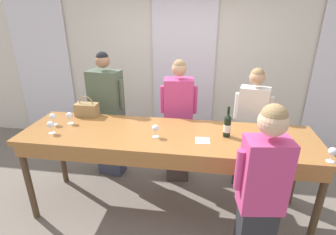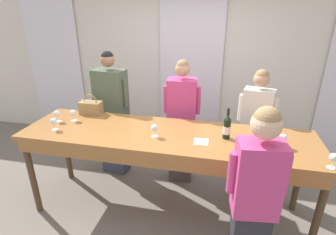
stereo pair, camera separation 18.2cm
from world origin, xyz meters
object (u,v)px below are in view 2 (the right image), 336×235
object	(u,v)px
wine_bottle	(227,127)
wine_glass_front_right	(154,128)
wine_glass_center_right	(283,138)
host_pouring	(254,200)
handbag	(91,107)
guest_olive_jacket	(112,115)
tasting_bar	(166,142)
wine_glass_front_left	(73,113)
wine_glass_center_mid	(54,122)
guest_cream_sweater	(254,131)
wine_glass_center_left	(334,158)
wine_glass_front_mid	(57,114)
guest_pink_top	(181,123)

from	to	relation	value
wine_bottle	wine_glass_front_right	bearing A→B (deg)	-170.36
wine_glass_center_right	host_pouring	size ratio (longest dim) A/B	0.08
handbag	guest_olive_jacket	bearing A→B (deg)	67.54
tasting_bar	wine_glass_center_right	world-z (taller)	wine_glass_center_right
tasting_bar	guest_olive_jacket	xyz separation A→B (m)	(-0.93, 0.70, -0.05)
wine_glass_front_left	wine_glass_center_mid	bearing A→B (deg)	-104.96
wine_glass_center_right	guest_cream_sweater	xyz separation A→B (m)	(-0.17, 0.73, -0.28)
handbag	guest_cream_sweater	bearing A→B (deg)	8.91
wine_glass_front_left	handbag	bearing A→B (deg)	70.46
wine_glass_front_left	guest_olive_jacket	distance (m)	0.66
tasting_bar	wine_glass_front_left	bearing A→B (deg)	174.08
wine_glass_center_left	host_pouring	distance (m)	0.78
handbag	wine_glass_center_right	size ratio (longest dim) A/B	1.98
tasting_bar	wine_glass_front_right	distance (m)	0.23
wine_glass_front_left	wine_glass_center_left	world-z (taller)	same
guest_cream_sweater	host_pouring	xyz separation A→B (m)	(-0.12, -1.39, 0.03)
wine_glass_front_left	wine_glass_front_mid	world-z (taller)	same
wine_glass_front_mid	host_pouring	size ratio (longest dim) A/B	0.08
host_pouring	wine_glass_center_mid	bearing A→B (deg)	165.56
guest_olive_jacket	guest_cream_sweater	bearing A→B (deg)	0.00
wine_bottle	wine_glass_center_mid	world-z (taller)	wine_bottle
guest_pink_top	host_pouring	distance (m)	1.62
handbag	host_pouring	size ratio (longest dim) A/B	0.16
tasting_bar	wine_bottle	bearing A→B (deg)	4.64
wine_glass_front_mid	guest_cream_sweater	world-z (taller)	guest_cream_sweater
tasting_bar	guest_olive_jacket	distance (m)	1.16
wine_bottle	wine_glass_center_right	size ratio (longest dim) A/B	2.38
handbag	wine_glass_front_mid	size ratio (longest dim) A/B	1.98
wine_glass_center_mid	handbag	bearing A→B (deg)	72.78
tasting_bar	handbag	world-z (taller)	handbag
wine_glass_front_right	host_pouring	world-z (taller)	host_pouring
tasting_bar	handbag	bearing A→B (deg)	160.31
handbag	wine_glass_center_mid	bearing A→B (deg)	-107.22
wine_bottle	guest_olive_jacket	bearing A→B (deg)	157.36
guest_cream_sweater	wine_glass_center_left	bearing A→B (deg)	-62.98
wine_glass_front_left	wine_glass_center_mid	size ratio (longest dim) A/B	1.00
guest_pink_top	host_pouring	size ratio (longest dim) A/B	1.02
wine_bottle	wine_glass_front_mid	distance (m)	1.95
wine_glass_front_mid	wine_glass_front_right	xyz separation A→B (m)	(1.22, -0.13, 0.00)
wine_glass_center_left	guest_pink_top	xyz separation A→B (m)	(-1.45, 1.02, -0.26)
handbag	wine_glass_center_mid	xyz separation A→B (m)	(-0.16, -0.53, 0.01)
wine_glass_center_left	guest_cream_sweater	size ratio (longest dim) A/B	0.08
wine_glass_front_left	host_pouring	bearing A→B (deg)	-21.86
wine_glass_front_right	guest_cream_sweater	xyz separation A→B (m)	(1.09, 0.77, -0.28)
guest_olive_jacket	guest_pink_top	xyz separation A→B (m)	(0.98, 0.00, -0.03)
guest_cream_sweater	host_pouring	world-z (taller)	host_pouring
tasting_bar	host_pouring	size ratio (longest dim) A/B	1.89
wine_glass_center_mid	wine_glass_center_right	bearing A→B (deg)	3.07
wine_glass_front_mid	guest_pink_top	distance (m)	1.54
wine_glass_front_right	tasting_bar	bearing A→B (deg)	34.98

